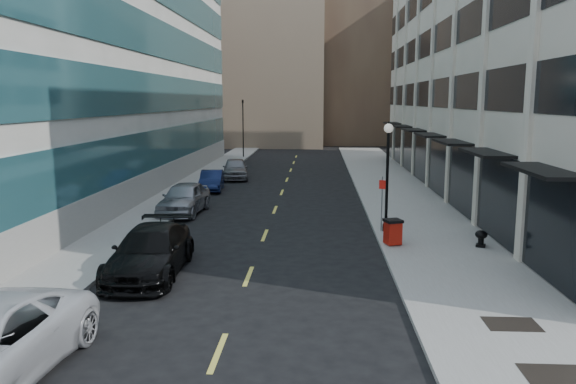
# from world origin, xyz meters

# --- Properties ---
(sidewalk_right) EXTENTS (5.00, 80.00, 0.15)m
(sidewalk_right) POSITION_xyz_m (7.50, 20.00, 0.07)
(sidewalk_right) COLOR gray
(sidewalk_right) RESTS_ON ground
(sidewalk_left) EXTENTS (3.00, 80.00, 0.15)m
(sidewalk_left) POSITION_xyz_m (-6.50, 20.00, 0.07)
(sidewalk_left) COLOR gray
(sidewalk_left) RESTS_ON ground
(building_right) EXTENTS (15.30, 46.50, 18.25)m
(building_right) POSITION_xyz_m (16.94, 26.99, 8.99)
(building_right) COLOR beige
(building_right) RESTS_ON ground
(building_left) EXTENTS (16.14, 46.00, 20.00)m
(building_left) POSITION_xyz_m (-15.95, 27.00, 9.99)
(building_left) COLOR silver
(building_left) RESTS_ON ground
(skyline_tan_near) EXTENTS (14.00, 18.00, 28.00)m
(skyline_tan_near) POSITION_xyz_m (-4.00, 68.00, 14.00)
(skyline_tan_near) COLOR #7C6851
(skyline_tan_near) RESTS_ON ground
(skyline_brown) EXTENTS (12.00, 16.00, 34.00)m
(skyline_brown) POSITION_xyz_m (8.00, 72.00, 17.00)
(skyline_brown) COLOR brown
(skyline_brown) RESTS_ON ground
(skyline_tan_far) EXTENTS (12.00, 14.00, 22.00)m
(skyline_tan_far) POSITION_xyz_m (-14.00, 78.00, 11.00)
(skyline_tan_far) COLOR #7C6851
(skyline_tan_far) RESTS_ON ground
(skyline_stone) EXTENTS (10.00, 14.00, 20.00)m
(skyline_stone) POSITION_xyz_m (18.00, 66.00, 10.00)
(skyline_stone) COLOR beige
(skyline_stone) RESTS_ON ground
(grate_mid) EXTENTS (1.40, 1.00, 0.01)m
(grate_mid) POSITION_xyz_m (7.60, 1.00, 0.15)
(grate_mid) COLOR black
(grate_mid) RESTS_ON sidewalk_right
(grate_far) EXTENTS (1.40, 1.00, 0.01)m
(grate_far) POSITION_xyz_m (7.60, 3.80, 0.15)
(grate_far) COLOR black
(grate_far) RESTS_ON sidewalk_right
(road_centerline) EXTENTS (0.15, 68.20, 0.01)m
(road_centerline) POSITION_xyz_m (0.00, 17.00, 0.01)
(road_centerline) COLOR #D8CC4C
(road_centerline) RESTS_ON ground
(traffic_signal) EXTENTS (0.66, 0.66, 6.98)m
(traffic_signal) POSITION_xyz_m (-5.50, 48.00, 5.72)
(traffic_signal) COLOR black
(traffic_signal) RESTS_ON ground
(car_black_pickup) EXTENTS (2.52, 5.79, 1.66)m
(car_black_pickup) POSITION_xyz_m (-3.44, 8.00, 0.83)
(car_black_pickup) COLOR black
(car_black_pickup) RESTS_ON ground
(car_silver_sedan) EXTENTS (2.25, 5.07, 1.69)m
(car_silver_sedan) POSITION_xyz_m (-4.80, 18.68, 0.85)
(car_silver_sedan) COLOR gray
(car_silver_sedan) RESTS_ON ground
(car_blue_sedan) EXTENTS (1.84, 4.22, 1.35)m
(car_blue_sedan) POSITION_xyz_m (-4.80, 26.55, 0.68)
(car_blue_sedan) COLOR #111B41
(car_blue_sedan) RESTS_ON ground
(car_grey_sedan) EXTENTS (2.54, 4.96, 1.61)m
(car_grey_sedan) POSITION_xyz_m (-4.03, 32.26, 0.81)
(car_grey_sedan) COLOR slate
(car_grey_sedan) RESTS_ON ground
(trash_bin) EXTENTS (0.83, 0.83, 1.07)m
(trash_bin) POSITION_xyz_m (5.49, 12.03, 0.73)
(trash_bin) COLOR #A9160B
(trash_bin) RESTS_ON sidewalk_right
(lamppost) EXTENTS (0.42, 0.42, 5.00)m
(lamppost) POSITION_xyz_m (5.51, 14.51, 3.09)
(lamppost) COLOR black
(lamppost) RESTS_ON sidewalk_right
(sign_post) EXTENTS (0.29, 0.13, 2.51)m
(sign_post) POSITION_xyz_m (5.30, 14.52, 1.76)
(sign_post) COLOR slate
(sign_post) RESTS_ON sidewalk_right
(urn_planter) EXTENTS (0.49, 0.49, 0.69)m
(urn_planter) POSITION_xyz_m (9.05, 11.91, 0.57)
(urn_planter) COLOR black
(urn_planter) RESTS_ON sidewalk_right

